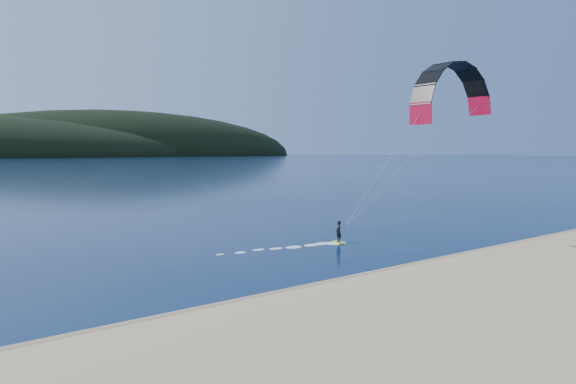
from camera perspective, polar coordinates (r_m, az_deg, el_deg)
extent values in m
plane|color=#081B3B|center=(24.40, 8.43, -13.70)|extent=(1800.00, 1800.00, 0.00)
cube|color=#866F4E|center=(27.57, 1.59, -11.39)|extent=(220.00, 2.50, 0.10)
ellipsoid|color=black|center=(823.99, -17.72, 3.86)|extent=(600.00, 240.00, 140.00)
cube|color=#C0D318|center=(42.66, 5.71, -5.67)|extent=(0.98, 1.51, 0.08)
imported|color=black|center=(42.50, 5.72, -4.45)|extent=(0.64, 0.76, 1.78)
cylinder|color=gray|center=(42.83, 12.23, 2.33)|extent=(0.02, 0.02, 12.93)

